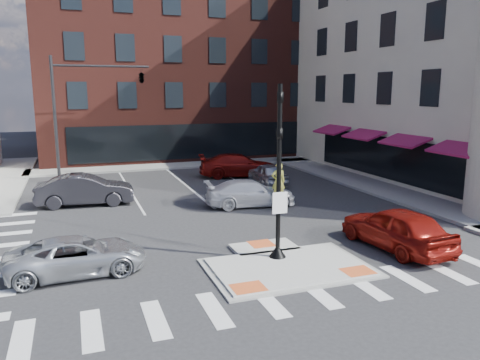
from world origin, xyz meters
name	(u,v)px	position (x,y,z in m)	size (l,w,h in m)	color
ground	(282,264)	(0.00, 0.00, 0.00)	(120.00, 120.00, 0.00)	#28282B
refuge_island	(285,265)	(0.00, -0.26, 0.05)	(5.40, 4.65, 0.13)	gray
sidewalk_e	(373,186)	(10.80, 10.00, 0.07)	(3.00, 24.00, 0.15)	gray
sidewalk_n	(201,164)	(3.00, 22.00, 0.07)	(26.00, 3.00, 0.15)	gray
building_n	(173,70)	(3.00, 31.99, 7.80)	(24.40, 18.40, 15.50)	#4F1F18
building_far_left	(90,97)	(-4.00, 52.00, 5.00)	(10.00, 12.00, 10.00)	slate
building_far_right	(183,89)	(9.00, 54.00, 6.00)	(12.00, 12.00, 12.00)	brown
signal_pole	(279,195)	(0.00, 0.40, 2.36)	(0.60, 0.60, 5.98)	black
mast_arm_signal	(119,85)	(-3.47, 18.00, 6.21)	(6.10, 2.24, 8.00)	black
silver_suv	(77,256)	(-6.64, 1.46, 0.61)	(2.03, 4.41, 1.23)	silver
red_sedan	(396,228)	(4.69, 0.00, 0.81)	(1.91, 4.75, 1.62)	maroon
white_pickup	(250,193)	(1.92, 8.06, 0.67)	(1.89, 4.65, 1.35)	white
bg_car_dark	(85,190)	(-6.08, 11.13, 0.80)	(1.70, 4.88, 1.61)	#27262B
bg_car_silver	(268,174)	(5.00, 13.00, 0.68)	(1.61, 4.00, 1.36)	#B5B8BD
bg_car_red	(239,165)	(4.14, 16.13, 0.79)	(2.20, 5.42, 1.57)	maroon
cyclist	(278,193)	(3.00, 7.00, 0.79)	(0.97, 1.98, 2.36)	#3F3F44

